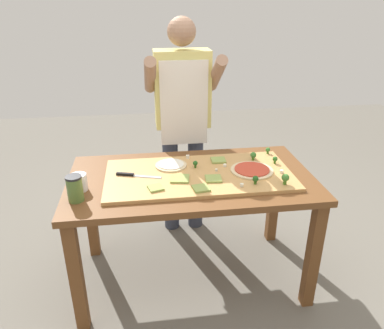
% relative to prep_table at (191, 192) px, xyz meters
% --- Properties ---
extents(ground_plane, '(8.00, 8.00, 0.00)m').
position_rel_prep_table_xyz_m(ground_plane, '(0.00, 0.00, -0.67)').
color(ground_plane, '#6B665B').
extents(prep_table, '(1.50, 0.82, 0.78)m').
position_rel_prep_table_xyz_m(prep_table, '(0.00, 0.00, 0.00)').
color(prep_table, brown).
rests_on(prep_table, ground).
extents(cutting_board, '(1.14, 0.56, 0.02)m').
position_rel_prep_table_xyz_m(cutting_board, '(0.05, -0.01, 0.12)').
color(cutting_board, tan).
rests_on(cutting_board, prep_table).
extents(chefs_knife, '(0.27, 0.10, 0.02)m').
position_rel_prep_table_xyz_m(chefs_knife, '(-0.36, 0.01, 0.14)').
color(chefs_knife, '#B7BABF').
rests_on(chefs_knife, cutting_board).
extents(pizza_whole_white_garlic, '(0.20, 0.20, 0.02)m').
position_rel_prep_table_xyz_m(pizza_whole_white_garlic, '(-0.11, 0.12, 0.14)').
color(pizza_whole_white_garlic, beige).
rests_on(pizza_whole_white_garlic, cutting_board).
extents(pizza_whole_tomato_red, '(0.26, 0.26, 0.02)m').
position_rel_prep_table_xyz_m(pizza_whole_tomato_red, '(0.38, -0.02, 0.14)').
color(pizza_whole_tomato_red, beige).
rests_on(pizza_whole_tomato_red, cutting_board).
extents(pizza_slice_far_right, '(0.12, 0.12, 0.01)m').
position_rel_prep_table_xyz_m(pizza_slice_far_right, '(-0.08, -0.08, 0.14)').
color(pizza_slice_far_right, '#899E4C').
rests_on(pizza_slice_far_right, cutting_board).
extents(pizza_slice_near_left, '(0.10, 0.10, 0.01)m').
position_rel_prep_table_xyz_m(pizza_slice_near_left, '(0.12, -0.10, 0.14)').
color(pizza_slice_near_left, '#899E4C').
rests_on(pizza_slice_near_left, cutting_board).
extents(pizza_slice_near_right, '(0.10, 0.10, 0.01)m').
position_rel_prep_table_xyz_m(pizza_slice_near_right, '(0.03, -0.21, 0.14)').
color(pizza_slice_near_right, '#899E4C').
rests_on(pizza_slice_near_right, cutting_board).
extents(pizza_slice_center, '(0.10, 0.10, 0.01)m').
position_rel_prep_table_xyz_m(pizza_slice_center, '(0.20, 0.16, 0.14)').
color(pizza_slice_center, '#899E4C').
rests_on(pizza_slice_center, cutting_board).
extents(pizza_slice_far_left, '(0.10, 0.10, 0.01)m').
position_rel_prep_table_xyz_m(pizza_slice_far_left, '(-0.23, -0.17, 0.14)').
color(pizza_slice_far_left, '#899E4C').
rests_on(pizza_slice_far_left, cutting_board).
extents(broccoli_floret_front_mid, '(0.04, 0.04, 0.06)m').
position_rel_prep_table_xyz_m(broccoli_floret_front_mid, '(0.52, -0.22, 0.17)').
color(broccoli_floret_front_mid, '#487A23').
rests_on(broccoli_floret_front_mid, cutting_board).
extents(broccoli_floret_front_left, '(0.04, 0.04, 0.06)m').
position_rel_prep_table_xyz_m(broccoli_floret_front_left, '(0.43, 0.14, 0.16)').
color(broccoli_floret_front_left, '#3F7220').
rests_on(broccoli_floret_front_left, cutting_board).
extents(broccoli_floret_front_right, '(0.03, 0.03, 0.05)m').
position_rel_prep_table_xyz_m(broccoli_floret_front_right, '(0.56, 0.07, 0.16)').
color(broccoli_floret_front_right, '#366618').
rests_on(broccoli_floret_front_right, cutting_board).
extents(broccoli_floret_back_mid, '(0.03, 0.03, 0.05)m').
position_rel_prep_table_xyz_m(broccoli_floret_back_mid, '(0.04, 0.08, 0.16)').
color(broccoli_floret_back_mid, '#2C5915').
rests_on(broccoli_floret_back_mid, cutting_board).
extents(broccoli_floret_center_right, '(0.03, 0.03, 0.04)m').
position_rel_prep_table_xyz_m(broccoli_floret_center_right, '(0.56, 0.24, 0.16)').
color(broccoli_floret_center_right, '#3F7220').
rests_on(broccoli_floret_center_right, cutting_board).
extents(broccoli_floret_back_left, '(0.03, 0.03, 0.05)m').
position_rel_prep_table_xyz_m(broccoli_floret_back_left, '(0.35, -0.19, 0.16)').
color(broccoli_floret_back_left, '#2C5915').
rests_on(broccoli_floret_back_left, cutting_board).
extents(cheese_crumble_a, '(0.02, 0.02, 0.02)m').
position_rel_prep_table_xyz_m(cheese_crumble_a, '(0.26, -0.21, 0.14)').
color(cheese_crumble_a, silver).
rests_on(cheese_crumble_a, cutting_board).
extents(cheese_crumble_b, '(0.02, 0.02, 0.01)m').
position_rel_prep_table_xyz_m(cheese_crumble_b, '(0.16, 0.01, 0.14)').
color(cheese_crumble_b, silver).
rests_on(cheese_crumble_b, cutting_board).
extents(cheese_crumble_c, '(0.02, 0.02, 0.02)m').
position_rel_prep_table_xyz_m(cheese_crumble_c, '(0.01, 0.23, 0.14)').
color(cheese_crumble_c, white).
rests_on(cheese_crumble_c, cutting_board).
extents(cheese_crumble_d, '(0.02, 0.02, 0.02)m').
position_rel_prep_table_xyz_m(cheese_crumble_d, '(0.23, 0.07, 0.14)').
color(cheese_crumble_d, white).
rests_on(cheese_crumble_d, cutting_board).
extents(cheese_crumble_e, '(0.03, 0.03, 0.02)m').
position_rel_prep_table_xyz_m(cheese_crumble_e, '(0.55, -0.07, 0.14)').
color(cheese_crumble_e, white).
rests_on(cheese_crumble_e, cutting_board).
extents(flour_cup, '(0.09, 0.09, 0.10)m').
position_rel_prep_table_xyz_m(flour_cup, '(-0.66, -0.08, 0.15)').
color(flour_cup, white).
rests_on(flour_cup, prep_table).
extents(sauce_jar, '(0.09, 0.09, 0.15)m').
position_rel_prep_table_xyz_m(sauce_jar, '(-0.66, -0.21, 0.18)').
color(sauce_jar, '#517033').
rests_on(sauce_jar, prep_table).
extents(cook_center, '(0.54, 0.39, 1.67)m').
position_rel_prep_table_xyz_m(cook_center, '(0.02, 0.62, 0.33)').
color(cook_center, '#333847').
rests_on(cook_center, ground).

